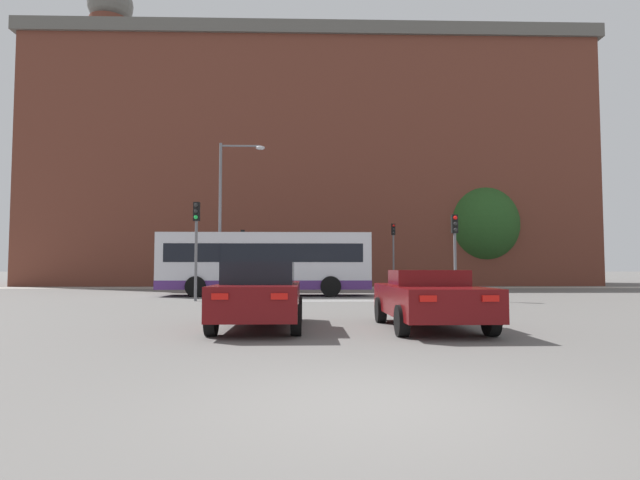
{
  "coord_description": "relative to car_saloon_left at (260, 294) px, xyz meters",
  "views": [
    {
      "loc": [
        -0.73,
        -5.1,
        1.38
      ],
      "look_at": [
        -0.05,
        21.16,
        2.87
      ],
      "focal_mm": 28.0,
      "sensor_mm": 36.0,
      "label": 1
    }
  ],
  "objects": [
    {
      "name": "street_lamp_junction",
      "position": [
        -3.26,
        15.57,
        4.22
      ],
      "size": [
        2.5,
        0.36,
        8.25
      ],
      "color": "slate",
      "rests_on": "ground_plane"
    },
    {
      "name": "traffic_light_near_left",
      "position": [
        -3.6,
        9.57,
        2.04
      ],
      "size": [
        0.26,
        0.31,
        4.18
      ],
      "color": "slate",
      "rests_on": "ground_plane"
    },
    {
      "name": "far_pavement",
      "position": [
        1.82,
        23.66,
        -0.77
      ],
      "size": [
        69.08,
        2.5,
        0.01
      ],
      "primitive_type": "cube",
      "color": "#A09B91",
      "rests_on": "ground_plane"
    },
    {
      "name": "traffic_light_far_left",
      "position": [
        -3.33,
        22.62,
        1.93
      ],
      "size": [
        0.26,
        0.31,
        4.01
      ],
      "color": "slate",
      "rests_on": "ground_plane"
    },
    {
      "name": "pedestrian_walking_west",
      "position": [
        -7.18,
        24.28,
        0.33
      ],
      "size": [
        0.44,
        0.44,
        1.85
      ],
      "rotation": [
        0.0,
        0.0,
        5.49
      ],
      "color": "#333851",
      "rests_on": "ground_plane"
    },
    {
      "name": "bus_crossing_lead",
      "position": [
        -1.0,
        13.67,
        0.9
      ],
      "size": [
        10.45,
        2.69,
        3.12
      ],
      "rotation": [
        0.0,
        0.0,
        -1.57
      ],
      "color": "silver",
      "rests_on": "ground_plane"
    },
    {
      "name": "car_saloon_left",
      "position": [
        0.0,
        0.0,
        0.0
      ],
      "size": [
        1.97,
        4.28,
        1.52
      ],
      "rotation": [
        0.0,
        0.0,
        0.01
      ],
      "color": "#600C0F",
      "rests_on": "ground_plane"
    },
    {
      "name": "ground_plane",
      "position": [
        1.82,
        -6.49,
        -0.78
      ],
      "size": [
        400.0,
        400.0,
        0.0
      ],
      "primitive_type": "plane",
      "color": "#605E5B"
    },
    {
      "name": "pedestrian_waiting",
      "position": [
        -8.56,
        22.98,
        0.13
      ],
      "size": [
        0.45,
        0.42,
        1.57
      ],
      "rotation": [
        0.0,
        0.0,
        0.64
      ],
      "color": "brown",
      "rests_on": "ground_plane"
    },
    {
      "name": "traffic_light_far_right",
      "position": [
        7.13,
        23.08,
        2.23
      ],
      "size": [
        0.26,
        0.31,
        4.5
      ],
      "color": "slate",
      "rests_on": "ground_plane"
    },
    {
      "name": "brick_civic_building",
      "position": [
        1.24,
        32.74,
        9.73
      ],
      "size": [
        46.25,
        13.4,
        27.19
      ],
      "color": "brown",
      "rests_on": "ground_plane"
    },
    {
      "name": "pedestrian_walking_east",
      "position": [
        2.09,
        23.15,
        0.29
      ],
      "size": [
        0.35,
        0.45,
        1.81
      ],
      "rotation": [
        0.0,
        0.0,
        1.21
      ],
      "color": "#333851",
      "rests_on": "ground_plane"
    },
    {
      "name": "car_roadster_right",
      "position": [
        3.9,
        -0.17,
        -0.09
      ],
      "size": [
        2.1,
        4.32,
        1.34
      ],
      "rotation": [
        0.0,
        0.0,
        0.02
      ],
      "color": "#600C0F",
      "rests_on": "ground_plane"
    },
    {
      "name": "stop_line_strip",
      "position": [
        1.82,
        9.44,
        -0.77
      ],
      "size": [
        8.17,
        0.3,
        0.01
      ],
      "primitive_type": "cube",
      "color": "silver",
      "rests_on": "ground_plane"
    },
    {
      "name": "traffic_light_near_right",
      "position": [
        7.44,
        9.61,
        1.73
      ],
      "size": [
        0.26,
        0.31,
        3.68
      ],
      "color": "slate",
      "rests_on": "ground_plane"
    },
    {
      "name": "tree_by_building",
      "position": [
        14.9,
        27.87,
        4.06
      ],
      "size": [
        6.18,
        6.18,
        8.08
      ],
      "color": "#4C3823",
      "rests_on": "ground_plane"
    }
  ]
}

